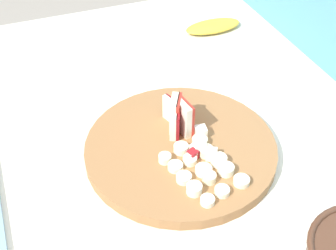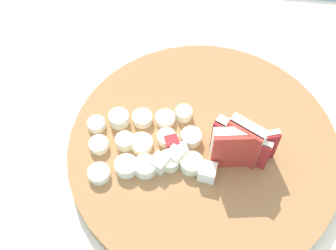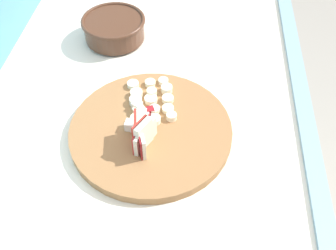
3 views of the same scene
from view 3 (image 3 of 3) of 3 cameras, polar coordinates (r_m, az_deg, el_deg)
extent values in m
cube|color=silver|center=(1.24, -2.73, -12.92)|extent=(1.32, 0.77, 0.88)
cube|color=#7A9EAD|center=(0.91, 19.61, -1.33)|extent=(1.32, 0.04, 0.04)
cube|color=#4C8EB2|center=(1.18, -23.09, -5.47)|extent=(2.40, 0.04, 1.29)
cylinder|color=olive|center=(0.84, -2.55, -0.86)|extent=(0.35, 0.35, 0.02)
cube|color=#B22D23|center=(0.78, -4.09, -1.14)|extent=(0.04, 0.03, 0.07)
cube|color=beige|center=(0.78, -3.61, -1.40)|extent=(0.05, 0.03, 0.07)
cube|color=maroon|center=(0.79, -3.34, -0.63)|extent=(0.04, 0.02, 0.05)
cube|color=beige|center=(0.79, -2.87, -0.85)|extent=(0.04, 0.03, 0.05)
cube|color=#A32323|center=(0.78, -4.42, -2.09)|extent=(0.05, 0.02, 0.05)
cube|color=beige|center=(0.78, -4.07, -2.20)|extent=(0.05, 0.02, 0.05)
cube|color=#B22D23|center=(0.79, -4.64, -0.43)|extent=(0.05, 0.01, 0.07)
cube|color=beige|center=(0.79, -4.11, -0.41)|extent=(0.05, 0.02, 0.07)
cube|color=maroon|center=(0.77, -4.18, -2.70)|extent=(0.05, 0.02, 0.05)
cube|color=white|center=(0.77, -3.83, -2.64)|extent=(0.05, 0.02, 0.05)
cube|color=beige|center=(0.85, -3.98, 1.92)|extent=(0.03, 0.03, 0.02)
cube|color=white|center=(0.83, -5.57, -0.04)|extent=(0.02, 0.02, 0.02)
cube|color=beige|center=(0.86, -2.44, 2.24)|extent=(0.02, 0.02, 0.02)
cube|color=white|center=(0.86, -4.55, 2.85)|extent=(0.03, 0.03, 0.02)
cube|color=maroon|center=(0.85, -2.65, 2.02)|extent=(0.02, 0.02, 0.02)
cube|color=beige|center=(0.85, -3.36, 1.50)|extent=(0.02, 0.02, 0.02)
cylinder|color=#F4EAC6|center=(0.84, 0.52, 1.27)|extent=(0.02, 0.02, 0.01)
cylinder|color=#F4EAC6|center=(0.86, -0.01, 2.39)|extent=(0.03, 0.03, 0.01)
cylinder|color=#F4EAC6|center=(0.88, -0.03, 3.84)|extent=(0.03, 0.03, 0.01)
cylinder|color=white|center=(0.90, -0.19, 5.31)|extent=(0.03, 0.03, 0.02)
cylinder|color=white|center=(0.93, -0.68, 6.45)|extent=(0.02, 0.02, 0.01)
cylinder|color=white|center=(0.84, -2.00, 0.79)|extent=(0.03, 0.03, 0.01)
cylinder|color=white|center=(0.86, -1.99, 2.30)|extent=(0.02, 0.02, 0.01)
cylinder|color=white|center=(0.88, -2.53, 3.78)|extent=(0.03, 0.03, 0.01)
cylinder|color=beige|center=(0.90, -2.40, 4.82)|extent=(0.02, 0.02, 0.01)
cylinder|color=#F4EAC6|center=(0.92, -2.63, 6.17)|extent=(0.03, 0.03, 0.01)
cylinder|color=beige|center=(0.84, -4.61, 0.81)|extent=(0.03, 0.03, 0.01)
cylinder|color=beige|center=(0.85, -4.34, 1.98)|extent=(0.03, 0.03, 0.02)
cylinder|color=white|center=(0.88, -4.78, 3.58)|extent=(0.03, 0.03, 0.02)
cylinder|color=white|center=(0.90, -4.67, 4.61)|extent=(0.03, 0.03, 0.01)
cylinder|color=#F4EAC6|center=(0.92, -5.17, 5.96)|extent=(0.03, 0.03, 0.01)
cylinder|color=#4C2D1E|center=(1.11, -7.75, 12.52)|extent=(0.09, 0.09, 0.01)
cylinder|color=#4C2D1E|center=(1.09, -7.92, 13.80)|extent=(0.16, 0.16, 0.05)
torus|color=#4C2D1E|center=(1.07, -8.08, 14.99)|extent=(0.17, 0.17, 0.01)
camera|label=1|loc=(1.11, 18.94, 44.16)|focal=49.12mm
camera|label=2|loc=(0.68, -32.98, 30.25)|focal=46.57mm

